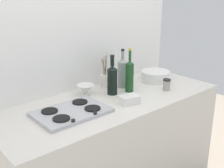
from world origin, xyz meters
TOP-DOWN VIEW (x-y plane):
  - counter_block at (0.00, 0.00)m, footprint 1.80×0.70m
  - backsplash_panel at (0.00, 0.38)m, footprint 1.90×0.06m
  - stovetop_hob at (-0.38, -0.02)m, footprint 0.48×0.33m
  - plate_stack at (0.59, 0.08)m, footprint 0.26×0.26m
  - wine_bottle_leftmost at (0.22, 0.04)m, footprint 0.07×0.07m
  - wine_bottle_mid_left at (0.25, 0.15)m, footprint 0.08×0.08m
  - wine_bottle_mid_right at (0.07, 0.08)m, footprint 0.08×0.08m
  - mixing_bowl at (-0.10, 0.20)m, footprint 0.14×0.14m
  - butter_dish at (0.04, -0.14)m, footprint 0.15×0.13m
  - utensil_crock at (0.15, 0.25)m, footprint 0.10×0.10m
  - condiment_jar_front at (0.47, -0.14)m, footprint 0.06×0.06m

SIDE VIEW (x-z plane):
  - counter_block at x=0.00m, z-range 0.00..0.90m
  - stovetop_hob at x=-0.38m, z-range 0.89..0.93m
  - butter_dish at x=0.04m, z-range 0.90..0.96m
  - mixing_bowl at x=-0.10m, z-range 0.90..0.99m
  - plate_stack at x=0.59m, z-range 0.90..0.99m
  - condiment_jar_front at x=0.47m, z-range 0.90..0.99m
  - utensil_crock at x=0.15m, z-range 0.81..1.11m
  - wine_bottle_mid_right at x=0.07m, z-range 0.87..1.18m
  - wine_bottle_mid_left at x=0.25m, z-range 0.86..1.19m
  - wine_bottle_leftmost at x=0.22m, z-range 0.86..1.21m
  - backsplash_panel at x=0.00m, z-range 0.00..2.27m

